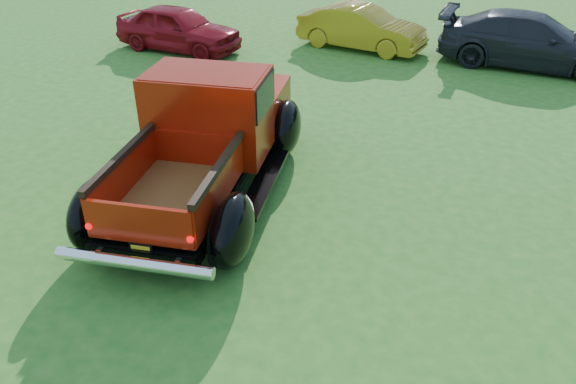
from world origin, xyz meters
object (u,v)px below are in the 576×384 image
object	(u,v)px
pickup_truck	(211,132)
show_car_red	(178,28)
show_car_grey	(531,40)
show_car_yellow	(362,28)

from	to	relation	value
pickup_truck	show_car_red	size ratio (longest dim) A/B	1.52
pickup_truck	show_car_red	distance (m)	8.04
pickup_truck	show_car_grey	distance (m)	10.03
show_car_yellow	show_car_grey	xyz separation A→B (m)	(4.60, 0.30, 0.08)
show_car_grey	pickup_truck	bearing A→B (deg)	153.01
show_car_red	pickup_truck	bearing A→B (deg)	-140.34
pickup_truck	show_car_grey	size ratio (longest dim) A/B	1.19
show_car_red	show_car_yellow	bearing A→B (deg)	-62.48
show_car_yellow	show_car_red	bearing A→B (deg)	122.02
pickup_truck	show_car_yellow	xyz separation A→B (m)	(-0.09, 8.66, -0.34)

